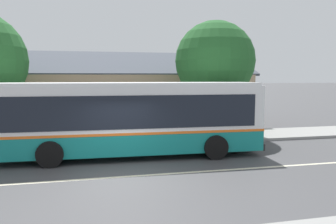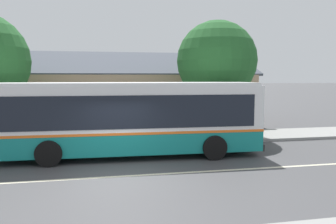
{
  "view_description": "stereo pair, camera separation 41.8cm",
  "coord_description": "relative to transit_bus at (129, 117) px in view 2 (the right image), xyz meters",
  "views": [
    {
      "loc": [
        -0.87,
        -10.8,
        3.36
      ],
      "look_at": [
        2.48,
        3.98,
        1.73
      ],
      "focal_mm": 35.0,
      "sensor_mm": 36.0,
      "label": 1
    },
    {
      "loc": [
        -0.46,
        -10.89,
        3.36
      ],
      "look_at": [
        2.48,
        3.98,
        1.73
      ],
      "focal_mm": 35.0,
      "sensor_mm": 36.0,
      "label": 2
    }
  ],
  "objects": [
    {
      "name": "sidewalk_far",
      "position": [
        -0.57,
        3.1,
        -1.6
      ],
      "size": [
        60.0,
        3.0,
        0.15
      ],
      "primitive_type": "cube",
      "color": "gray",
      "rests_on": "ground"
    },
    {
      "name": "community_building",
      "position": [
        -1.62,
        10.79,
        0.19
      ],
      "size": [
        21.86,
        9.22,
        6.2
      ],
      "color": "tan",
      "rests_on": "ground"
    },
    {
      "name": "bus_stop_sign",
      "position": [
        6.98,
        2.09,
        -0.04
      ],
      "size": [
        0.36,
        0.07,
        2.4
      ],
      "color": "gray",
      "rests_on": "sidewalk_far"
    },
    {
      "name": "transit_bus",
      "position": [
        0.0,
        0.0,
        0.0
      ],
      "size": [
        11.19,
        3.03,
        3.12
      ],
      "color": "#147F7A",
      "rests_on": "ground"
    },
    {
      "name": "street_tree_primary",
      "position": [
        5.26,
        3.65,
        2.39
      ],
      "size": [
        4.43,
        4.43,
        6.46
      ],
      "color": "#4C3828",
      "rests_on": "ground"
    },
    {
      "name": "lane_divider_stripe",
      "position": [
        -0.57,
        -2.9,
        -1.67
      ],
      "size": [
        60.0,
        0.16,
        0.01
      ],
      "primitive_type": "cube",
      "color": "beige",
      "rests_on": "ground"
    },
    {
      "name": "ground_plane",
      "position": [
        -0.57,
        -2.9,
        -1.68
      ],
      "size": [
        300.0,
        300.0,
        0.0
      ],
      "primitive_type": "plane",
      "color": "#424244"
    }
  ]
}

